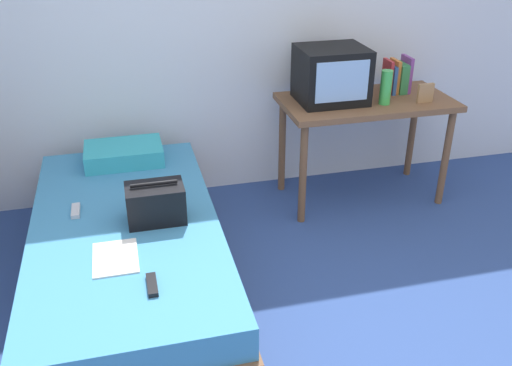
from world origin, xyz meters
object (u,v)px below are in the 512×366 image
Objects in this scene: bed at (129,257)px; tv at (331,75)px; remote_silver at (76,211)px; picture_frame at (425,93)px; book_row at (397,77)px; magazine at (115,258)px; water_bottle at (386,87)px; remote_dark at (152,285)px; pillow at (124,154)px; handbag at (156,203)px; desk at (366,112)px.

tv is at bearing 27.97° from bed.
picture_frame is at bearing 10.20° from remote_silver.
book_row is (1.93, 0.82, 0.63)m from bed.
tv reaches higher than magazine.
tv is at bearing 155.95° from water_bottle.
tv reaches higher than bed.
remote_silver is at bearing 111.72° from magazine.
water_bottle is 1.45× the size of remote_dark.
picture_frame reaches higher than remote_dark.
bed is 0.81m from pillow.
pillow is 1.10m from magazine.
pillow is at bearing 85.38° from magazine.
pillow reaches higher than magazine.
pillow reaches higher than bed.
handbag is 1.03× the size of magazine.
remote_dark is at bearing -59.99° from magazine.
handbag is at bearing -153.73° from desk.
picture_frame reaches higher than pillow.
tv is 3.06× the size of remote_silver.
water_bottle is 0.46× the size of pillow.
book_row is 1.93m from pillow.
water_bottle is 2.07m from magazine.
handbag is at bearing -7.52° from bed.
desk is 5.13× the size of water_bottle.
picture_frame is (0.09, -0.25, -0.04)m from book_row.
bed is 13.89× the size of remote_silver.
water_bottle is (0.33, -0.15, -0.07)m from tv.
tv is at bearing 45.54° from remote_dark.
bed is 6.90× the size of magazine.
desk is 0.38m from tv.
book_row reaches higher than bed.
remote_dark is at bearing -65.28° from remote_silver.
handbag is at bearing -148.17° from tv.
handbag is at bearing -23.43° from remote_silver.
tv reaches higher than desk.
picture_frame is 0.26× the size of pillow.
water_bottle reaches higher than bed.
tv is at bearing 172.77° from desk.
bed is at bearing -152.03° from tv.
magazine is at bearing -143.61° from tv.
desk is 4.00× the size of magazine.
desk is 1.65m from pillow.
handbag is 0.47m from remote_silver.
tv is (1.42, 0.75, 0.70)m from bed.
tv reaches higher than pillow.
bed is 0.38m from remote_silver.
picture_frame reaches higher than bed.
bed is 15.59× the size of picture_frame.
magazine is at bearing -99.50° from bed.
picture_frame is (2.02, 0.57, 0.59)m from bed.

